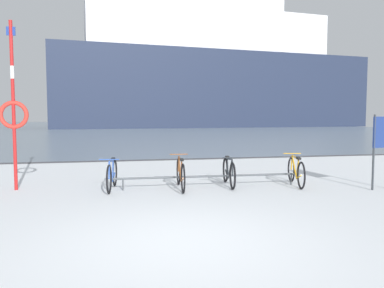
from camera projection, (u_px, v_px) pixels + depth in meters
ground at (120, 128)px, 57.95m from camera, size 80.00×132.00×0.08m
bike_rack at (211, 177)px, 9.37m from camera, size 4.77×0.18×0.31m
bicycle_0 at (112, 175)px, 9.07m from camera, size 0.46×1.64×0.79m
bicycle_1 at (181, 174)px, 9.17m from camera, size 0.46×1.78×0.81m
bicycle_2 at (229, 172)px, 9.59m from camera, size 0.46×1.70×0.78m
bicycle_3 at (296, 171)px, 9.64m from camera, size 0.53×1.64×0.79m
info_sign at (381, 139)px, 9.07m from camera, size 0.54×0.19×1.81m
rescue_post at (13, 109)px, 8.93m from camera, size 0.68×0.10×4.01m
ferry_ship at (214, 72)px, 61.73m from camera, size 52.35×15.15×27.07m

